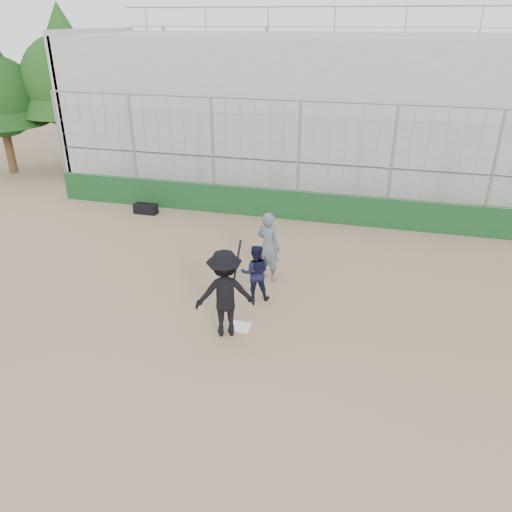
% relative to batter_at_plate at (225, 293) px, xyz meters
% --- Properties ---
extents(ground, '(90.00, 90.00, 0.00)m').
position_rel_batter_at_plate_xyz_m(ground, '(0.25, 0.27, -1.01)').
color(ground, brown).
rests_on(ground, ground).
extents(home_plate, '(0.44, 0.44, 0.02)m').
position_rel_batter_at_plate_xyz_m(home_plate, '(0.25, 0.27, -0.99)').
color(home_plate, white).
rests_on(home_plate, ground).
extents(backstop, '(18.10, 0.25, 4.04)m').
position_rel_batter_at_plate_xyz_m(backstop, '(0.25, 7.27, -0.05)').
color(backstop, '#123818').
rests_on(backstop, ground).
extents(bleachers, '(20.25, 6.70, 6.98)m').
position_rel_batter_at_plate_xyz_m(bleachers, '(0.25, 12.22, 1.92)').
color(bleachers, '#989898').
rests_on(bleachers, ground).
extents(tree_left, '(4.48, 4.48, 7.00)m').
position_rel_batter_at_plate_xyz_m(tree_left, '(-10.75, 11.27, 3.38)').
color(tree_left, '#321E12').
rests_on(tree_left, ground).
extents(batter_at_plate, '(1.48, 1.18, 2.13)m').
position_rel_batter_at_plate_xyz_m(batter_at_plate, '(0.00, 0.00, 0.00)').
color(batter_at_plate, black).
rests_on(batter_at_plate, ground).
extents(catcher_crouched, '(0.84, 0.73, 1.02)m').
position_rel_batter_at_plate_xyz_m(catcher_crouched, '(0.27, 1.57, -0.50)').
color(catcher_crouched, black).
rests_on(catcher_crouched, ground).
extents(umpire, '(0.81, 0.67, 1.71)m').
position_rel_batter_at_plate_xyz_m(umpire, '(0.31, 2.73, -0.15)').
color(umpire, '#505965').
rests_on(umpire, ground).
extents(equipment_bag, '(0.84, 0.37, 0.40)m').
position_rel_batter_at_plate_xyz_m(equipment_bag, '(-5.08, 6.45, -0.83)').
color(equipment_bag, black).
rests_on(equipment_bag, ground).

